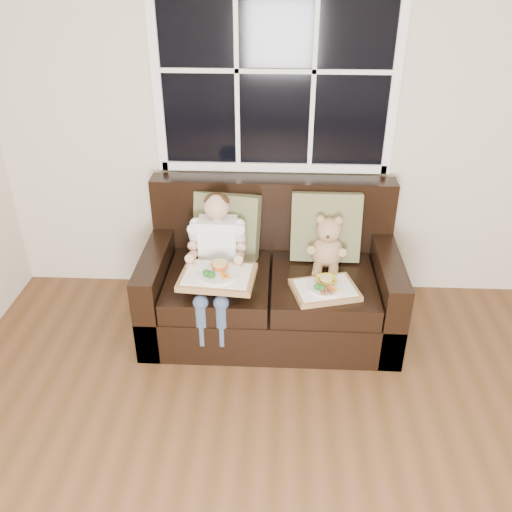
# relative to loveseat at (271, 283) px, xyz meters

# --- Properties ---
(room_walls) EXTENTS (4.52, 5.02, 2.71)m
(room_walls) POSITION_rel_loveseat_xyz_m (0.29, -2.02, 1.28)
(room_walls) COLOR beige
(room_walls) RESTS_ON ground
(window_back) EXTENTS (1.62, 0.04, 1.37)m
(window_back) POSITION_rel_loveseat_xyz_m (0.00, 0.46, 1.34)
(window_back) COLOR black
(window_back) RESTS_ON room_walls
(loveseat) EXTENTS (1.70, 0.92, 0.96)m
(loveseat) POSITION_rel_loveseat_xyz_m (0.00, 0.00, 0.00)
(loveseat) COLOR black
(loveseat) RESTS_ON ground
(pillow_left) EXTENTS (0.48, 0.29, 0.46)m
(pillow_left) POSITION_rel_loveseat_xyz_m (-0.31, 0.15, 0.37)
(pillow_left) COLOR olive
(pillow_left) RESTS_ON loveseat
(pillow_right) EXTENTS (0.48, 0.22, 0.49)m
(pillow_right) POSITION_rel_loveseat_xyz_m (0.37, 0.15, 0.38)
(pillow_right) COLOR olive
(pillow_right) RESTS_ON loveseat
(child) EXTENTS (0.37, 0.59, 0.83)m
(child) POSITION_rel_loveseat_xyz_m (-0.36, -0.12, 0.33)
(child) COLOR white
(child) RESTS_ON loveseat
(teddy_bear) EXTENTS (0.24, 0.30, 0.39)m
(teddy_bear) POSITION_rel_loveseat_xyz_m (0.38, 0.03, 0.30)
(teddy_bear) COLOR tan
(teddy_bear) RESTS_ON loveseat
(tray_left) EXTENTS (0.49, 0.39, 0.10)m
(tray_left) POSITION_rel_loveseat_xyz_m (-0.33, -0.34, 0.27)
(tray_left) COLOR olive
(tray_left) RESTS_ON child
(tray_right) EXTENTS (0.47, 0.40, 0.09)m
(tray_right) POSITION_rel_loveseat_xyz_m (0.35, -0.30, 0.17)
(tray_right) COLOR olive
(tray_right) RESTS_ON loveseat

